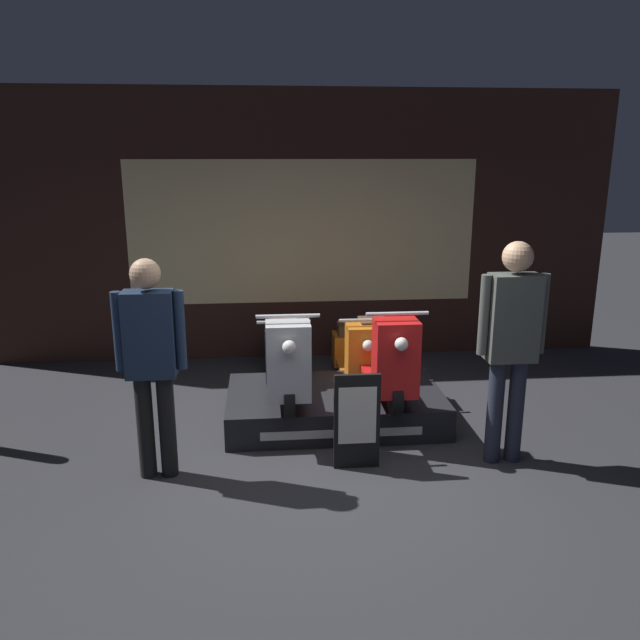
{
  "coord_description": "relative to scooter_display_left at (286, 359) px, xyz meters",
  "views": [
    {
      "loc": [
        -0.47,
        -4.22,
        2.46
      ],
      "look_at": [
        0.06,
        1.7,
        0.87
      ],
      "focal_mm": 35.0,
      "sensor_mm": 36.0,
      "label": 1
    }
  ],
  "objects": [
    {
      "name": "price_sign_board",
      "position": [
        0.53,
        -0.87,
        -0.25
      ],
      "size": [
        0.37,
        0.04,
        0.8
      ],
      "color": "black",
      "rests_on": "ground_plane"
    },
    {
      "name": "scooter_backrow_0",
      "position": [
        -0.01,
        0.93,
        -0.3
      ],
      "size": [
        0.52,
        1.55,
        0.9
      ],
      "color": "black",
      "rests_on": "ground_plane"
    },
    {
      "name": "ground_plane",
      "position": [
        0.29,
        -1.18,
        -0.65
      ],
      "size": [
        30.0,
        30.0,
        0.0
      ],
      "primitive_type": "plane",
      "color": "#2D2D33"
    },
    {
      "name": "scooter_display_left",
      "position": [
        0.0,
        0.0,
        0.0
      ],
      "size": [
        0.52,
        1.55,
        0.9
      ],
      "color": "black",
      "rests_on": "display_platform"
    },
    {
      "name": "person_left_browsing",
      "position": [
        -1.04,
        -0.86,
        0.35
      ],
      "size": [
        0.53,
        0.22,
        1.73
      ],
      "color": "black",
      "rests_on": "ground_plane"
    },
    {
      "name": "scooter_backrow_1",
      "position": [
        0.79,
        0.93,
        -0.3
      ],
      "size": [
        0.52,
        1.55,
        0.9
      ],
      "color": "black",
      "rests_on": "ground_plane"
    },
    {
      "name": "scooter_display_right",
      "position": [
        0.9,
        0.0,
        0.0
      ],
      "size": [
        0.52,
        1.55,
        0.9
      ],
      "color": "black",
      "rests_on": "display_platform"
    },
    {
      "name": "person_right_browsing",
      "position": [
        1.74,
        -0.86,
        0.42
      ],
      "size": [
        0.55,
        0.24,
        1.82
      ],
      "color": "#232838",
      "rests_on": "ground_plane"
    },
    {
      "name": "display_platform",
      "position": [
        0.45,
        0.05,
        -0.5
      ],
      "size": [
        2.0,
        1.15,
        0.3
      ],
      "color": "black",
      "rests_on": "ground_plane"
    },
    {
      "name": "shop_wall_back",
      "position": [
        0.29,
        2.09,
        0.95
      ],
      "size": [
        7.52,
        0.09,
        3.2
      ],
      "color": "#331E19",
      "rests_on": "ground_plane"
    }
  ]
}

